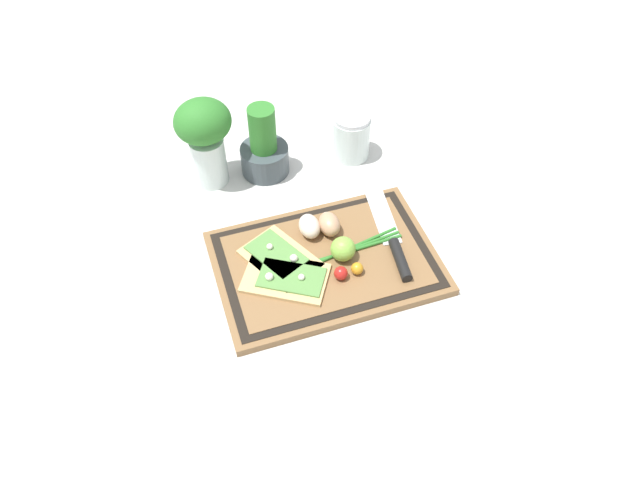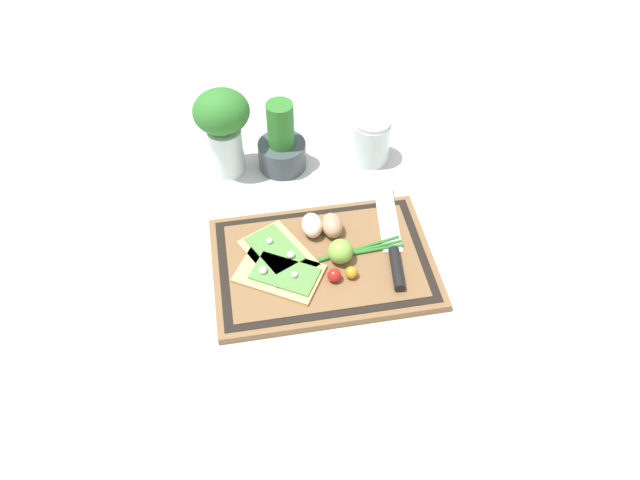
% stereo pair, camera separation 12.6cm
% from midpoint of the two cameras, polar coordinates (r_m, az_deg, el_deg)
% --- Properties ---
extents(ground_plane, '(6.00, 6.00, 0.00)m').
position_cam_midpoint_polar(ground_plane, '(1.26, 3.15, -2.56)').
color(ground_plane, silver).
extents(cutting_board, '(0.44, 0.31, 0.02)m').
position_cam_midpoint_polar(cutting_board, '(1.25, 3.17, -2.28)').
color(cutting_board, brown).
rests_on(cutting_board, ground_plane).
extents(pizza_slice_near, '(0.19, 0.17, 0.02)m').
position_cam_midpoint_polar(pizza_slice_near, '(1.21, -0.69, -3.25)').
color(pizza_slice_near, tan).
rests_on(pizza_slice_near, cutting_board).
extents(pizza_slice_far, '(0.16, 0.18, 0.02)m').
position_cam_midpoint_polar(pizza_slice_far, '(1.25, -1.04, -1.31)').
color(pizza_slice_far, tan).
rests_on(pizza_slice_far, cutting_board).
extents(knife, '(0.07, 0.31, 0.02)m').
position_cam_midpoint_polar(knife, '(1.27, 9.55, -1.04)').
color(knife, silver).
rests_on(knife, cutting_board).
extents(egg_brown, '(0.04, 0.06, 0.04)m').
position_cam_midpoint_polar(egg_brown, '(1.28, 3.92, 1.20)').
color(egg_brown, tan).
rests_on(egg_brown, cutting_board).
extents(egg_pink, '(0.04, 0.06, 0.04)m').
position_cam_midpoint_polar(egg_pink, '(1.28, 2.07, 1.20)').
color(egg_pink, beige).
rests_on(egg_pink, cutting_board).
extents(lime, '(0.05, 0.05, 0.05)m').
position_cam_midpoint_polar(lime, '(1.23, 4.82, -1.21)').
color(lime, '#7FB742').
rests_on(lime, cutting_board).
extents(cherry_tomato_red, '(0.03, 0.03, 0.03)m').
position_cam_midpoint_polar(cherry_tomato_red, '(1.20, 4.30, -3.40)').
color(cherry_tomato_red, red).
rests_on(cherry_tomato_red, cutting_board).
extents(cherry_tomato_yellow, '(0.02, 0.02, 0.02)m').
position_cam_midpoint_polar(cherry_tomato_yellow, '(1.21, 5.86, -3.14)').
color(cherry_tomato_yellow, orange).
rests_on(cherry_tomato_yellow, cutting_board).
extents(scallion_bunch, '(0.31, 0.07, 0.01)m').
position_cam_midpoint_polar(scallion_bunch, '(1.25, 3.73, -1.69)').
color(scallion_bunch, '#2D7528').
rests_on(scallion_bunch, cutting_board).
extents(herb_pot, '(0.11, 0.11, 0.17)m').
position_cam_midpoint_polar(herb_pot, '(1.43, -1.01, 8.51)').
color(herb_pot, '#3D474C').
rests_on(herb_pot, ground_plane).
extents(sauce_jar, '(0.09, 0.09, 0.11)m').
position_cam_midpoint_polar(sauce_jar, '(1.47, 7.13, 8.74)').
color(sauce_jar, silver).
rests_on(sauce_jar, ground_plane).
extents(herb_glass, '(0.12, 0.11, 0.22)m').
position_cam_midpoint_polar(herb_glass, '(1.39, -6.27, 10.26)').
color(herb_glass, silver).
rests_on(herb_glass, ground_plane).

